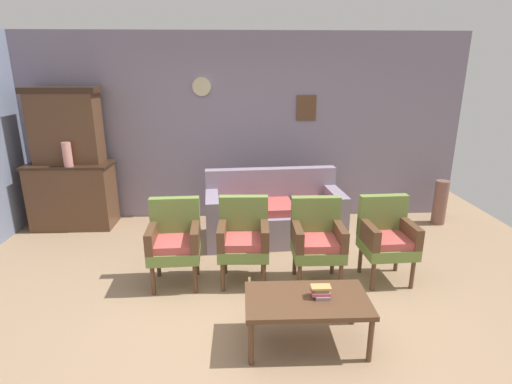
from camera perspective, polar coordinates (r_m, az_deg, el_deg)
ground_plane at (r=3.91m, az=-1.11°, el=-16.78°), size 7.68×7.68×0.00m
wall_back_with_decor at (r=5.93m, az=-1.67°, el=9.12°), size 6.40×0.09×2.70m
side_cabinet at (r=6.23m, az=-24.77°, el=-0.42°), size 1.16×0.55×0.93m
cabinet_upper_hutch at (r=6.11m, az=-25.65°, el=8.64°), size 0.99×0.38×1.03m
vase_on_cabinet at (r=5.90m, az=-25.46°, el=4.88°), size 0.12×0.12×0.33m
floral_couch at (r=5.30m, az=2.55°, el=-3.31°), size 1.84×0.94×0.90m
armchair_by_doorway at (r=4.24m, az=-11.60°, el=-6.59°), size 0.55×0.52×0.90m
armchair_near_cabinet at (r=4.20m, az=-1.80°, el=-6.42°), size 0.53×0.50×0.90m
armchair_row_middle at (r=4.23m, az=8.79°, el=-6.50°), size 0.52×0.49×0.90m
armchair_near_couch_end at (r=4.45m, az=18.22°, el=-5.95°), size 0.55×0.52×0.90m
coffee_table at (r=3.36m, az=7.32°, el=-15.51°), size 1.00×0.56×0.42m
book_stack_on_table at (r=3.33m, az=9.33°, el=-13.94°), size 0.16×0.12×0.10m
floor_vase_by_wall at (r=6.40m, az=24.92°, el=-1.35°), size 0.19×0.19×0.65m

